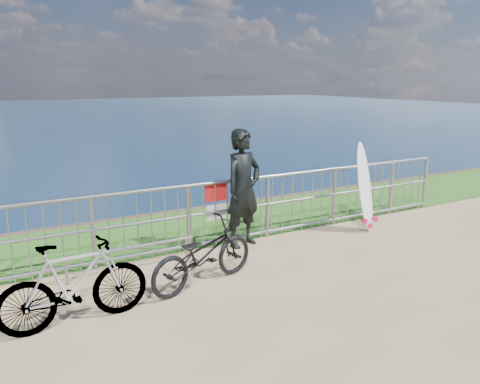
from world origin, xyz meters
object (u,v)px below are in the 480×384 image
surfer (243,188)px  bicycle_far (74,284)px  surfboard (365,190)px  bicycle_near (203,254)px

surfer → bicycle_far: (-2.97, -1.41, -0.48)m
surfer → surfboard: size_ratio=1.19×
bicycle_near → bicycle_far: 1.74m
surfboard → bicycle_far: size_ratio=0.98×
surfboard → bicycle_near: size_ratio=0.97×
bicycle_far → surfer: bearing=-66.9°
bicycle_far → surfboard: bearing=-81.3°
surfboard → bicycle_near: (-3.60, -0.76, -0.31)m
surfer → bicycle_far: bearing=-170.2°
surfer → bicycle_near: surfer is taller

